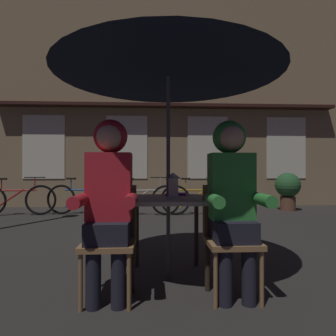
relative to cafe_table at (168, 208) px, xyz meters
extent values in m
plane|color=#2D2B28|center=(0.00, 0.00, -0.64)|extent=(60.00, 60.00, 0.00)
cube|color=#B2AD9E|center=(0.00, 0.00, 0.08)|extent=(0.72, 0.72, 0.04)
cylinder|color=#2D2319|center=(-0.31, -0.31, -0.29)|extent=(0.04, 0.04, 0.70)
cylinder|color=#2D2319|center=(0.31, -0.31, -0.29)|extent=(0.04, 0.04, 0.70)
cylinder|color=#2D2319|center=(-0.31, 0.31, -0.29)|extent=(0.04, 0.04, 0.70)
cylinder|color=#2D2319|center=(0.31, 0.31, -0.29)|extent=(0.04, 0.04, 0.70)
cylinder|color=#4C4C51|center=(0.00, 0.00, 0.49)|extent=(0.04, 0.04, 2.25)
cone|color=black|center=(0.00, 0.00, 1.42)|extent=(2.10, 2.10, 0.38)
sphere|color=#4C4C51|center=(0.00, 0.00, 1.64)|extent=(0.06, 0.06, 0.06)
cube|color=white|center=(0.05, 0.02, 0.11)|extent=(0.11, 0.11, 0.02)
cube|color=white|center=(0.05, 0.02, 0.20)|extent=(0.09, 0.09, 0.16)
pyramid|color=white|center=(0.05, 0.02, 0.31)|extent=(0.11, 0.11, 0.06)
cube|color=olive|center=(-0.48, -0.44, -0.21)|extent=(0.40, 0.40, 0.04)
cylinder|color=olive|center=(-0.31, -0.61, -0.43)|extent=(0.03, 0.03, 0.41)
cylinder|color=olive|center=(-0.65, -0.61, -0.43)|extent=(0.03, 0.03, 0.41)
cylinder|color=olive|center=(-0.31, -0.27, -0.43)|extent=(0.03, 0.03, 0.41)
cylinder|color=olive|center=(-0.65, -0.27, -0.43)|extent=(0.03, 0.03, 0.41)
cube|color=olive|center=(-0.48, -0.26, 0.02)|extent=(0.40, 0.03, 0.42)
cube|color=olive|center=(0.48, -0.44, -0.21)|extent=(0.40, 0.40, 0.04)
cylinder|color=olive|center=(0.65, -0.61, -0.43)|extent=(0.03, 0.03, 0.41)
cylinder|color=olive|center=(0.31, -0.61, -0.43)|extent=(0.03, 0.03, 0.41)
cylinder|color=olive|center=(0.65, -0.27, -0.43)|extent=(0.03, 0.03, 0.41)
cylinder|color=olive|center=(0.31, -0.27, -0.43)|extent=(0.03, 0.03, 0.41)
cube|color=olive|center=(0.48, -0.26, 0.02)|extent=(0.40, 0.03, 0.42)
cylinder|color=black|center=(-0.39, -0.57, -0.41)|extent=(0.11, 0.11, 0.45)
cylinder|color=black|center=(-0.57, -0.57, -0.41)|extent=(0.11, 0.11, 0.45)
cube|color=black|center=(-0.48, -0.44, -0.11)|extent=(0.32, 0.36, 0.16)
cube|color=red|center=(-0.48, -0.40, 0.23)|extent=(0.34, 0.22, 0.52)
cylinder|color=red|center=(-0.30, -0.62, 0.14)|extent=(0.09, 0.30, 0.09)
cylinder|color=red|center=(-0.66, -0.62, 0.14)|extent=(0.09, 0.30, 0.09)
sphere|color=tan|center=(-0.48, -0.40, 0.62)|extent=(0.21, 0.21, 0.21)
sphere|color=red|center=(-0.48, -0.35, 0.63)|extent=(0.27, 0.27, 0.27)
cylinder|color=black|center=(0.57, -0.57, -0.41)|extent=(0.11, 0.11, 0.45)
cylinder|color=black|center=(0.39, -0.57, -0.41)|extent=(0.11, 0.11, 0.45)
cube|color=black|center=(0.48, -0.44, -0.11)|extent=(0.32, 0.36, 0.16)
cube|color=#338C38|center=(0.48, -0.40, 0.23)|extent=(0.34, 0.22, 0.52)
cylinder|color=#338C38|center=(0.66, -0.62, 0.14)|extent=(0.09, 0.30, 0.09)
cylinder|color=#338C38|center=(0.30, -0.62, 0.14)|extent=(0.09, 0.30, 0.09)
sphere|color=tan|center=(0.48, -0.40, 0.62)|extent=(0.21, 0.21, 0.21)
sphere|color=#338C38|center=(0.48, -0.35, 0.63)|extent=(0.27, 0.27, 0.27)
cube|color=#937A56|center=(0.24, 5.40, 2.46)|extent=(10.00, 0.60, 6.20)
cube|color=#EAE5C6|center=(-3.06, 5.09, 0.96)|extent=(1.10, 0.02, 1.70)
cube|color=#EAE5C6|center=(-0.86, 5.09, 0.96)|extent=(1.10, 0.02, 1.70)
cube|color=#EAE5C6|center=(1.34, 5.09, 0.96)|extent=(1.10, 0.02, 1.70)
cube|color=#EAE5C6|center=(3.54, 5.09, 0.96)|extent=(1.10, 0.02, 1.70)
cube|color=#331914|center=(0.24, 4.95, 2.06)|extent=(9.00, 0.36, 0.08)
torus|color=black|center=(-2.61, 3.75, -0.31)|extent=(0.66, 0.13, 0.66)
cylinder|color=maroon|center=(-3.12, 3.69, -0.09)|extent=(0.83, 0.13, 0.04)
cylinder|color=maroon|center=(-3.24, 3.68, -0.28)|extent=(0.61, 0.11, 0.44)
cylinder|color=maroon|center=(-3.40, 3.66, 0.03)|extent=(0.02, 0.02, 0.24)
cube|color=black|center=(-3.40, 3.66, 0.16)|extent=(0.21, 0.10, 0.04)
cylinder|color=maroon|center=(-2.73, 3.74, 0.05)|extent=(0.02, 0.02, 0.28)
cylinder|color=black|center=(-2.73, 3.74, 0.19)|extent=(0.44, 0.08, 0.02)
torus|color=black|center=(-1.18, 3.71, -0.31)|extent=(0.66, 0.13, 0.66)
torus|color=black|center=(-2.20, 3.83, -0.31)|extent=(0.66, 0.13, 0.66)
cylinder|color=#1E4C93|center=(-1.69, 3.77, -0.09)|extent=(0.83, 0.13, 0.04)
cylinder|color=#1E4C93|center=(-1.81, 3.79, -0.28)|extent=(0.61, 0.11, 0.44)
cylinder|color=#1E4C93|center=(-1.97, 3.81, 0.03)|extent=(0.02, 0.02, 0.24)
cube|color=black|center=(-1.97, 3.81, 0.16)|extent=(0.21, 0.10, 0.04)
cylinder|color=#1E4C93|center=(-1.30, 3.73, 0.05)|extent=(0.02, 0.02, 0.28)
cylinder|color=black|center=(-1.30, 3.73, 0.19)|extent=(0.44, 0.07, 0.02)
torus|color=black|center=(0.13, 3.59, -0.31)|extent=(0.66, 0.11, 0.66)
torus|color=black|center=(-0.88, 3.49, -0.31)|extent=(0.66, 0.11, 0.66)
cylinder|color=#ADA89E|center=(-0.37, 3.54, -0.09)|extent=(0.84, 0.11, 0.04)
cylinder|color=#ADA89E|center=(-0.50, 3.53, -0.28)|extent=(0.61, 0.09, 0.44)
cylinder|color=#ADA89E|center=(-0.66, 3.52, 0.03)|extent=(0.02, 0.02, 0.24)
cube|color=black|center=(-0.66, 3.52, 0.16)|extent=(0.21, 0.10, 0.04)
cylinder|color=#ADA89E|center=(0.01, 3.58, 0.05)|extent=(0.02, 0.02, 0.28)
cylinder|color=black|center=(0.01, 3.58, 0.19)|extent=(0.44, 0.06, 0.02)
torus|color=black|center=(1.36, 3.51, -0.31)|extent=(0.66, 0.11, 0.66)
torus|color=black|center=(0.34, 3.60, -0.31)|extent=(0.66, 0.11, 0.66)
cylinder|color=#B78419|center=(0.85, 3.55, -0.09)|extent=(0.84, 0.11, 0.04)
cylinder|color=#B78419|center=(0.73, 3.56, -0.28)|extent=(0.61, 0.09, 0.44)
cylinder|color=#B78419|center=(0.57, 3.58, 0.03)|extent=(0.02, 0.02, 0.24)
cube|color=black|center=(0.57, 3.58, 0.16)|extent=(0.21, 0.10, 0.04)
cylinder|color=#B78419|center=(1.24, 3.52, 0.05)|extent=(0.02, 0.02, 0.28)
cylinder|color=black|center=(1.24, 3.52, 0.19)|extent=(0.44, 0.06, 0.02)
cube|color=#661E7A|center=(0.09, 0.21, 0.11)|extent=(0.22, 0.17, 0.02)
cylinder|color=brown|center=(3.13, 4.15, -0.47)|extent=(0.36, 0.36, 0.34)
sphere|color=#285B2D|center=(3.13, 4.15, -0.02)|extent=(0.60, 0.60, 0.60)
camera|label=1|loc=(-0.14, -2.65, 0.36)|focal=30.54mm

